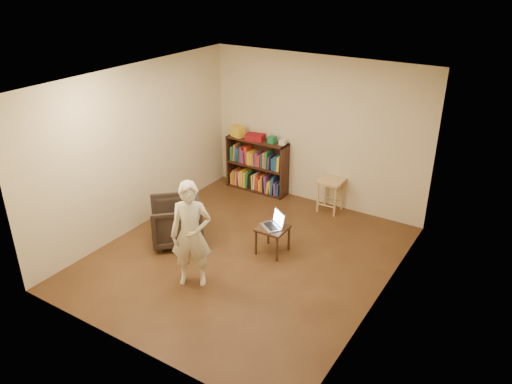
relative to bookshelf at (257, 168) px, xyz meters
The scene contains 15 objects.
floor 2.40m from the bookshelf, 62.53° to the right, with size 4.50×4.50×0.00m, color #422715.
ceiling 3.20m from the bookshelf, 62.53° to the right, with size 4.50×4.50×0.00m, color silver.
wall_back 1.40m from the bookshelf, ahead, with size 4.00×4.00×0.00m, color beige.
wall_left 2.44m from the bookshelf, 113.52° to the right, with size 4.50×4.50×0.00m, color beige.
wall_right 3.83m from the bookshelf, 34.13° to the right, with size 4.50×4.50×0.00m, color beige.
bookshelf is the anchor object (origin of this frame).
box_yellow 0.77m from the bookshelf, behind, with size 0.24×0.17×0.19m, color gold.
red_cloth 0.62m from the bookshelf, 129.22° to the right, with size 0.32×0.24×0.11m, color maroon.
box_green 0.70m from the bookshelf, ahead, with size 0.12×0.12×0.12m, color #1D6F3F.
box_white 0.80m from the bookshelf, ahead, with size 0.11×0.11×0.09m, color beige.
stool 1.52m from the bookshelf, ahead, with size 0.40×0.40×0.58m.
armchair 2.28m from the bookshelf, 91.13° to the right, with size 0.74×0.77×0.70m, color #2E261E.
side_table 2.23m from the bookshelf, 52.25° to the right, with size 0.41×0.41×0.42m.
laptop 2.21m from the bookshelf, 51.66° to the right, with size 0.41×0.40×0.23m.
person 3.12m from the bookshelf, 74.14° to the right, with size 0.54×0.35×1.48m, color beige.
Camera 1 is at (3.47, -5.21, 4.01)m, focal length 35.00 mm.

